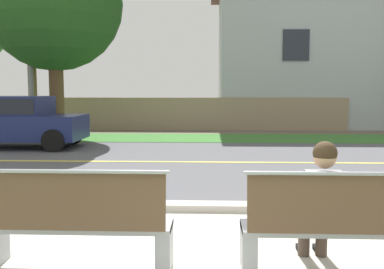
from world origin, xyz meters
name	(u,v)px	position (x,y,z in m)	size (l,w,h in m)	color
ground_plane	(209,153)	(0.00, 8.00, 0.00)	(140.00, 140.00, 0.00)	#665B4C
sidewalk_pavement	(206,265)	(0.00, 0.40, 0.01)	(44.00, 3.60, 0.01)	beige
curb_edge	(207,207)	(0.00, 2.35, 0.06)	(44.00, 0.30, 0.11)	#ADA89E
street_asphalt	(208,162)	(0.00, 6.50, 0.00)	(52.00, 8.00, 0.01)	#515156
road_centre_line	(208,162)	(0.00, 6.50, 0.01)	(48.00, 0.14, 0.01)	#E0CC4C
far_verge_grass	(209,138)	(0.00, 11.73, 0.01)	(48.00, 2.80, 0.02)	#38702D
bench_left	(76,224)	(-1.24, 0.23, 0.46)	(1.82, 0.48, 1.01)	#9EA0A8
bench_right	(340,228)	(1.24, 0.23, 0.46)	(1.82, 0.48, 1.01)	#9EA0A8
seated_person_grey	(321,200)	(1.10, 0.40, 0.68)	(0.52, 0.68, 1.25)	#47382D
car_navy_near	(10,119)	(-5.91, 8.90, 0.85)	(4.30, 1.86, 1.54)	navy
streetlamp	(31,26)	(-6.25, 11.54, 3.96)	(0.24, 2.10, 6.90)	gray
garden_wall	(194,114)	(-0.64, 14.90, 0.70)	(13.00, 0.36, 1.40)	gray
house_across_street	(335,51)	(6.17, 18.10, 3.61)	(12.20, 6.91, 7.13)	#A3ADB2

